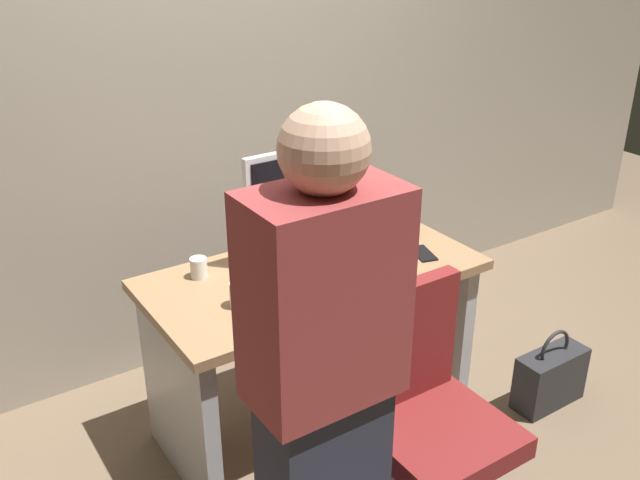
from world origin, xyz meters
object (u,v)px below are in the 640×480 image
desk (313,321)px  cup_by_monitor (199,268)px  monitor (306,195)px  cup_near_keyboard (239,295)px  office_chair (427,433)px  handbag (550,377)px  book_stack (387,218)px  cell_phone (423,253)px  keyboard (316,278)px  mouse (382,256)px  person_at_desk (323,395)px

desk → cup_by_monitor: size_ratio=16.22×
monitor → cup_near_keyboard: (-0.43, -0.24, -0.21)m
office_chair → handbag: (0.95, 0.23, -0.29)m
book_stack → handbag: book_stack is taller
cup_by_monitor → cell_phone: (0.86, -0.33, -0.04)m
keyboard → mouse: mouse is taller
cup_near_keyboard → cup_by_monitor: cup_near_keyboard is taller
mouse → cell_phone: 0.18m
keyboard → handbag: keyboard is taller
desk → monitor: (0.06, 0.15, 0.49)m
desk → mouse: (0.28, -0.08, 0.25)m
mouse → monitor: bearing=134.9°
monitor → cell_phone: 0.55m
desk → person_at_desk: (-0.48, -0.79, 0.34)m
person_at_desk → cup_near_keyboard: bearing=81.1°
handbag → cell_phone: bearing=144.6°
office_chair → handbag: size_ratio=2.49×
monitor → cup_by_monitor: size_ratio=6.62×
cup_near_keyboard → cup_by_monitor: bearing=95.5°
person_at_desk → book_stack: (0.92, 0.88, -0.01)m
monitor → mouse: monitor is taller
cup_near_keyboard → handbag: 1.52m
office_chair → cup_near_keyboard: bearing=120.7°
cup_by_monitor → handbag: (1.35, -0.67, -0.64)m
office_chair → mouse: office_chair is taller
person_at_desk → cup_near_keyboard: (0.11, 0.70, -0.06)m
desk → cup_near_keyboard: 0.48m
cup_near_keyboard → book_stack: (0.81, 0.18, 0.04)m
keyboard → mouse: 0.32m
book_stack → cell_phone: book_stack is taller
person_at_desk → monitor: person_at_desk is taller
office_chair → book_stack: (0.44, 0.80, 0.40)m
desk → monitor: size_ratio=2.45×
cell_phone → monitor: bearing=160.8°
cup_by_monitor → cell_phone: size_ratio=0.57×
monitor → mouse: bearing=-45.1°
keyboard → cup_near_keyboard: 0.34m
office_chair → person_at_desk: (-0.48, -0.08, 0.41)m
monitor → cell_phone: monitor is taller
mouse → book_stack: (0.15, 0.17, 0.07)m
office_chair → cup_by_monitor: 1.05m
cup_by_monitor → book_stack: size_ratio=0.36×
cup_near_keyboard → handbag: bearing=-16.5°
handbag → monitor: bearing=144.7°
desk → cell_phone: cell_phone is taller
monitor → book_stack: bearing=-8.7°
person_at_desk → handbag: bearing=12.3°
person_at_desk → monitor: (0.54, 0.94, 0.15)m
book_stack → handbag: (0.51, -0.57, -0.69)m
desk → handbag: 1.12m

